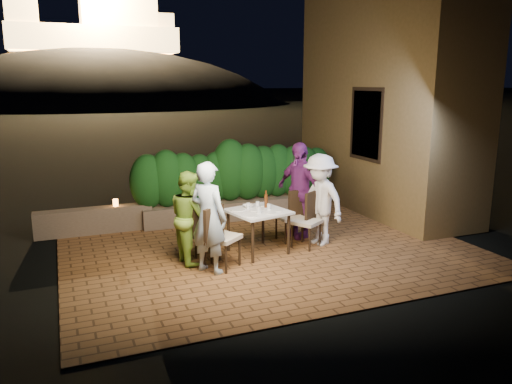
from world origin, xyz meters
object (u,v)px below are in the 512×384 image
beer_bottle (266,199)px  chair_right_front (306,221)px  bowl (248,206)px  diner_green (190,217)px  chair_right_back (290,216)px  dining_table (258,232)px  chair_left_front (222,236)px  chair_left_back (210,232)px  diner_white (320,200)px  diner_blue (208,218)px  parapet_lamp (116,203)px  diner_purple (299,190)px

beer_bottle → chair_right_front: beer_bottle is taller
bowl → diner_green: (-1.11, -0.26, -0.02)m
chair_right_back → diner_green: bearing=7.4°
diner_green → dining_table: bearing=-96.5°
chair_left_front → diner_green: diner_green is taller
dining_table → chair_left_back: 0.85m
diner_white → beer_bottle: bearing=-112.2°
dining_table → diner_green: diner_green is taller
beer_bottle → diner_green: bearing=-174.8°
chair_right_front → diner_blue: diner_blue is taller
diner_green → beer_bottle: bearing=-90.9°
chair_left_back → chair_right_front: (1.74, -0.06, 0.03)m
chair_left_back → chair_right_front: bearing=-32.9°
bowl → diner_white: bearing=-10.7°
bowl → chair_right_back: bearing=9.8°
chair_right_front → parapet_lamp: 3.78m
diner_blue → dining_table: bearing=-98.1°
diner_purple → chair_right_front: bearing=-32.3°
beer_bottle → diner_purple: (0.85, 0.44, 0.00)m
beer_bottle → dining_table: bearing=-146.3°
diner_white → diner_blue: bearing=-91.7°
diner_purple → diner_blue: bearing=-80.2°
diner_white → dining_table: bearing=-104.8°
diner_blue → diner_green: bearing=-19.9°
diner_purple → beer_bottle: bearing=-81.1°
dining_table → diner_green: bearing=179.6°
dining_table → diner_green: size_ratio=0.60×
chair_right_front → parapet_lamp: bearing=-69.1°
parapet_lamp → diner_white: bearing=-33.7°
chair_right_back → diner_green: size_ratio=0.62×
dining_table → beer_bottle: 0.58m
chair_left_front → chair_right_back: bearing=-9.9°
beer_bottle → parapet_lamp: 3.14m
chair_left_back → chair_left_front: bearing=-114.5°
beer_bottle → diner_white: (1.00, -0.11, -0.08)m
diner_purple → parapet_lamp: diner_purple is taller
chair_left_front → diner_purple: diner_purple is taller
dining_table → diner_purple: size_ratio=0.50×
chair_right_back → parapet_lamp: 3.43m
dining_table → chair_left_back: size_ratio=0.98×
chair_left_back → parapet_lamp: 2.55m
chair_right_front → diner_green: size_ratio=0.65×
chair_left_front → diner_purple: 2.14m
chair_right_back → diner_purple: bearing=-152.8°
diner_white → diner_purple: (-0.14, 0.55, 0.08)m
chair_right_front → beer_bottle: bearing=-45.7°
beer_bottle → diner_white: bearing=-6.4°
dining_table → diner_white: diner_white is taller
beer_bottle → diner_blue: 1.41m
chair_left_front → chair_left_back: (-0.05, 0.47, -0.06)m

